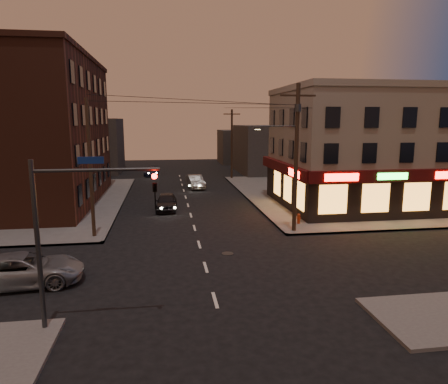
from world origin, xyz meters
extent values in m
plane|color=black|center=(0.00, 0.00, 0.00)|extent=(120.00, 120.00, 0.00)
cube|color=#514F4C|center=(18.00, 19.00, 0.07)|extent=(24.00, 28.00, 0.15)
cube|color=gray|center=(16.00, 13.50, 5.15)|extent=(15.00, 12.00, 10.00)
cube|color=gray|center=(16.00, 13.50, 10.40)|extent=(15.20, 12.20, 0.50)
cube|color=black|center=(16.00, 7.55, 1.85)|extent=(15.12, 0.25, 3.40)
cube|color=black|center=(8.55, 13.50, 1.85)|extent=(0.25, 12.12, 3.40)
cube|color=#430B0A|center=(16.00, 7.25, 3.65)|extent=(15.60, 0.50, 0.90)
cube|color=#430B0A|center=(8.25, 13.50, 3.65)|extent=(0.50, 12.60, 0.90)
cube|color=#FF140C|center=(10.70, 6.98, 3.65)|extent=(2.60, 0.06, 0.55)
cube|color=#26FF3F|center=(14.70, 6.98, 3.65)|extent=(2.40, 0.06, 0.50)
cube|color=#FF140C|center=(7.98, 9.70, 3.65)|extent=(0.06, 2.60, 0.55)
cube|color=#FF9F38|center=(15.40, 7.40, 1.95)|extent=(12.40, 0.08, 2.20)
cube|color=#FF9F38|center=(8.40, 12.50, 1.95)|extent=(0.08, 8.40, 2.20)
cube|color=#4B2418|center=(-14.50, 19.00, 6.65)|extent=(12.00, 20.00, 13.00)
cube|color=#3F3D3A|center=(14.00, 38.00, 3.50)|extent=(10.00, 12.00, 7.00)
cube|color=#3F3D3A|center=(-13.00, 42.00, 4.00)|extent=(9.00, 10.00, 8.00)
cube|color=#3F3D3A|center=(12.00, 52.00, 3.00)|extent=(8.00, 8.00, 6.00)
cylinder|color=#382619|center=(6.80, 5.80, 5.15)|extent=(0.28, 0.28, 10.00)
cube|color=#382619|center=(6.80, 5.80, 9.35)|extent=(2.40, 0.12, 0.12)
cylinder|color=#333538|center=(6.80, 5.80, 8.55)|extent=(0.44, 0.44, 0.50)
cylinder|color=#333538|center=(5.50, 5.80, 7.35)|extent=(2.60, 0.10, 0.10)
cube|color=#333538|center=(4.10, 5.80, 7.25)|extent=(0.60, 0.25, 0.18)
cube|color=#FFD88C|center=(4.10, 5.80, 7.15)|extent=(0.35, 0.15, 0.04)
cylinder|color=#382619|center=(6.80, 32.00, 4.65)|extent=(0.26, 0.26, 9.00)
cylinder|color=#382619|center=(-6.80, 6.50, 4.65)|extent=(0.24, 0.24, 9.00)
cylinder|color=#333538|center=(-6.60, -5.60, 3.20)|extent=(0.18, 0.18, 6.40)
cylinder|color=#333538|center=(-4.40, -5.60, 6.00)|extent=(4.40, 0.12, 0.12)
imported|color=black|center=(-2.40, -5.60, 5.50)|extent=(0.16, 0.20, 1.00)
sphere|color=#FF0C05|center=(-2.40, -5.72, 5.75)|extent=(0.20, 0.20, 0.20)
cube|color=navy|center=(-4.60, -5.60, 6.35)|extent=(0.90, 0.05, 0.25)
imported|color=gray|center=(-8.81, -1.03, 0.77)|extent=(5.74, 3.08, 1.53)
imported|color=black|center=(-1.96, 14.29, 0.73)|extent=(1.97, 4.39, 1.47)
imported|color=slate|center=(1.41, 25.40, 0.75)|extent=(2.12, 4.70, 1.50)
imported|color=#181D30|center=(-3.94, 36.83, 0.61)|extent=(2.18, 4.38, 1.22)
cylinder|color=#A02B0E|center=(7.76, 7.58, 0.45)|extent=(0.28, 0.28, 0.60)
sphere|color=#A02B0E|center=(7.76, 7.58, 0.78)|extent=(0.24, 0.24, 0.24)
cylinder|color=#A02B0E|center=(7.76, 7.58, 0.57)|extent=(0.34, 0.22, 0.12)
cylinder|color=#A02B0E|center=(7.76, 7.58, 0.57)|extent=(0.22, 0.34, 0.12)
camera|label=1|loc=(-2.01, -20.17, 7.73)|focal=32.00mm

